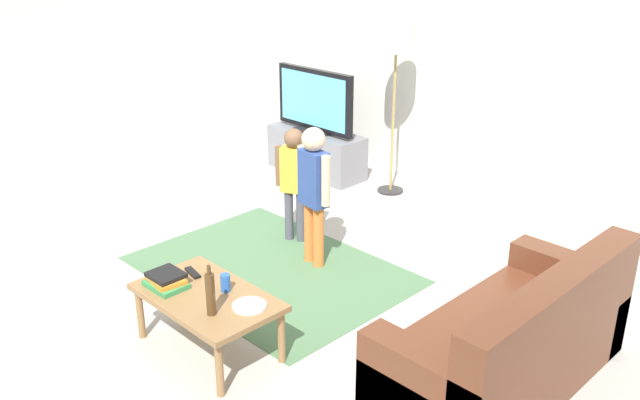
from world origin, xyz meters
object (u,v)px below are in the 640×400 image
at_px(tv_stand, 316,153).
at_px(couch, 515,348).
at_px(bottle, 210,294).
at_px(child_center, 314,184).
at_px(book_stack, 166,280).
at_px(tv_remote, 193,273).
at_px(plate, 249,306).
at_px(child_near_tv, 294,175).
at_px(floor_lamp, 396,47).
at_px(soda_can, 225,283).
at_px(coffee_table, 207,301).
at_px(tv, 315,101).

bearing_deg(tv_stand, couch, -27.51).
bearing_deg(bottle, child_center, 112.67).
bearing_deg(child_center, tv_stand, 135.06).
bearing_deg(book_stack, bottle, 0.49).
relative_size(bottle, tv_remote, 1.99).
distance_m(tv_stand, book_stack, 3.58).
height_order(child_center, plate, child_center).
bearing_deg(couch, tv_stand, 152.49).
bearing_deg(child_near_tv, book_stack, -71.27).
distance_m(floor_lamp, child_center, 2.04).
relative_size(child_center, soda_can, 9.95).
relative_size(floor_lamp, child_near_tv, 1.69).
distance_m(couch, coffee_table, 1.98).
height_order(coffee_table, tv_remote, tv_remote).
xyz_separation_m(floor_lamp, book_stack, (0.75, -3.27, -1.08)).
xyz_separation_m(tv, plate, (2.34, -2.87, -0.42)).
bearing_deg(bottle, soda_can, 125.31).
height_order(tv, tv_remote, tv).
xyz_separation_m(bottle, tv_remote, (-0.52, 0.22, -0.13)).
relative_size(floor_lamp, coffee_table, 1.78).
xyz_separation_m(tv_stand, tv, (0.00, -0.02, 0.60)).
bearing_deg(tv_stand, bottle, -54.24).
height_order(child_center, book_stack, child_center).
distance_m(tv, plate, 3.73).
xyz_separation_m(tv, tv_remote, (1.72, -2.87, -0.42)).
relative_size(floor_lamp, soda_can, 14.83).
relative_size(book_stack, tv_remote, 1.68).
bearing_deg(soda_can, child_near_tv, 121.90).
height_order(tv_stand, soda_can, soda_can).
height_order(tv_remote, soda_can, soda_can).
distance_m(child_near_tv, soda_can, 1.73).
bearing_deg(coffee_table, tv_stand, 124.04).
bearing_deg(tv_remote, child_center, 105.65).
distance_m(child_near_tv, child_center, 0.50).
height_order(child_near_tv, soda_can, child_near_tv).
bearing_deg(child_center, tv, 135.44).
relative_size(child_center, book_stack, 4.17).
height_order(book_stack, plate, book_stack).
bearing_deg(coffee_table, bottle, -28.61).
height_order(floor_lamp, plate, floor_lamp).
relative_size(tv, couch, 0.61).
bearing_deg(couch, tv_remote, -153.52).
bearing_deg(floor_lamp, book_stack, -77.07).
bearing_deg(child_near_tv, tv_stand, 129.48).
height_order(tv, soda_can, tv).
height_order(child_near_tv, coffee_table, child_near_tv).
relative_size(tv_stand, tv_remote, 7.06).
distance_m(coffee_table, book_stack, 0.32).
xyz_separation_m(tv_stand, book_stack, (1.74, -3.12, 0.22)).
bearing_deg(soda_can, child_center, 109.93).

